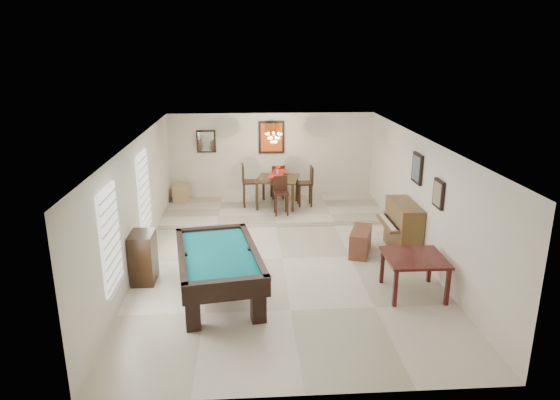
{
  "coord_description": "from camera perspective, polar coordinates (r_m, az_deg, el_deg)",
  "views": [
    {
      "loc": [
        -0.69,
        -10.0,
        4.37
      ],
      "look_at": [
        0.0,
        0.6,
        1.15
      ],
      "focal_mm": 32.0,
      "sensor_mm": 36.0,
      "label": 1
    }
  ],
  "objects": [
    {
      "name": "apothecary_chest",
      "position": [
        10.09,
        -15.35,
        -6.33
      ],
      "size": [
        0.44,
        0.66,
        0.99
      ],
      "primitive_type": "cube",
      "color": "black",
      "rests_on": "ground_plane"
    },
    {
      "name": "flower_vase",
      "position": [
        13.85,
        -0.29,
        3.53
      ],
      "size": [
        0.18,
        0.18,
        0.25
      ],
      "primitive_type": null,
      "rotation": [
        0.0,
        0.0,
        -0.27
      ],
      "color": "red",
      "rests_on": "dining_table"
    },
    {
      "name": "piano_bench",
      "position": [
        11.26,
        9.19,
        -4.68
      ],
      "size": [
        0.7,
        1.06,
        0.55
      ],
      "primitive_type": "cube",
      "rotation": [
        0.0,
        0.0,
        -0.34
      ],
      "color": "brown",
      "rests_on": "ground_plane"
    },
    {
      "name": "upright_piano",
      "position": [
        11.43,
        13.26,
        -3.06
      ],
      "size": [
        0.76,
        1.35,
        1.12
      ],
      "primitive_type": null,
      "color": "brown",
      "rests_on": "ground_plane"
    },
    {
      "name": "wall_right",
      "position": [
        11.09,
        15.87,
        0.14
      ],
      "size": [
        0.04,
        9.0,
        2.6
      ],
      "primitive_type": "cube",
      "color": "silver",
      "rests_on": "ground_plane"
    },
    {
      "name": "right_picture_upper",
      "position": [
        11.2,
        15.42,
        3.51
      ],
      "size": [
        0.06,
        0.55,
        0.65
      ],
      "primitive_type": "cube",
      "color": "slate",
      "rests_on": "wall_right"
    },
    {
      "name": "dining_chair_west",
      "position": [
        13.98,
        -3.42,
        1.71
      ],
      "size": [
        0.46,
        0.46,
        1.2
      ],
      "primitive_type": null,
      "rotation": [
        0.0,
        0.0,
        1.62
      ],
      "color": "black",
      "rests_on": "dining_step"
    },
    {
      "name": "wall_left",
      "position": [
        10.71,
        -16.02,
        -0.46
      ],
      "size": [
        0.04,
        9.0,
        2.6
      ],
      "primitive_type": "cube",
      "color": "silver",
      "rests_on": "ground_plane"
    },
    {
      "name": "chandelier",
      "position": [
        13.39,
        -0.73,
        7.54
      ],
      "size": [
        0.44,
        0.44,
        0.6
      ],
      "primitive_type": null,
      "color": "#FFE5B2",
      "rests_on": "ceiling"
    },
    {
      "name": "square_table",
      "position": [
        9.63,
        15.0,
        -8.28
      ],
      "size": [
        1.09,
        1.09,
        0.74
      ],
      "primitive_type": null,
      "rotation": [
        0.0,
        0.0,
        -0.01
      ],
      "color": "#370F0D",
      "rests_on": "ground_plane"
    },
    {
      "name": "window_left_front",
      "position": [
        8.65,
        -18.81,
        -4.16
      ],
      "size": [
        0.06,
        1.0,
        1.7
      ],
      "primitive_type": "cube",
      "color": "white",
      "rests_on": "wall_left"
    },
    {
      "name": "back_mirror",
      "position": [
        14.73,
        -8.43,
        6.64
      ],
      "size": [
        0.55,
        0.06,
        0.65
      ],
      "primitive_type": "cube",
      "color": "white",
      "rests_on": "wall_back"
    },
    {
      "name": "wall_back",
      "position": [
        14.83,
        -0.98,
        4.92
      ],
      "size": [
        6.0,
        0.04,
        2.6
      ],
      "primitive_type": "cube",
      "color": "silver",
      "rests_on": "ground_plane"
    },
    {
      "name": "dining_table",
      "position": [
        14.0,
        -0.29,
        1.18
      ],
      "size": [
        1.34,
        1.34,
        0.93
      ],
      "primitive_type": null,
      "rotation": [
        0.0,
        0.0,
        -0.21
      ],
      "color": "black",
      "rests_on": "dining_step"
    },
    {
      "name": "right_picture_lower",
      "position": [
        10.07,
        17.68,
        0.68
      ],
      "size": [
        0.06,
        0.45,
        0.55
      ],
      "primitive_type": "cube",
      "color": "gray",
      "rests_on": "wall_right"
    },
    {
      "name": "pool_table",
      "position": [
        9.25,
        -7.01,
        -8.45
      ],
      "size": [
        1.8,
        2.78,
        0.86
      ],
      "primitive_type": null,
      "rotation": [
        0.0,
        0.0,
        0.16
      ],
      "color": "black",
      "rests_on": "ground_plane"
    },
    {
      "name": "ground_plane",
      "position": [
        10.94,
        0.21,
        -6.74
      ],
      "size": [
        6.0,
        9.0,
        0.02
      ],
      "primitive_type": "cube",
      "color": "beige"
    },
    {
      "name": "back_painting",
      "position": [
        14.68,
        -0.99,
        7.18
      ],
      "size": [
        0.75,
        0.06,
        0.95
      ],
      "primitive_type": "cube",
      "color": "#D84C14",
      "rests_on": "wall_back"
    },
    {
      "name": "dining_chair_south",
      "position": [
        13.23,
        0.13,
        0.46
      ],
      "size": [
        0.4,
        0.4,
        1.02
      ],
      "primitive_type": null,
      "rotation": [
        0.0,
        0.0,
        0.07
      ],
      "color": "black",
      "rests_on": "dining_step"
    },
    {
      "name": "dining_chair_east",
      "position": [
        14.02,
        2.87,
        1.58
      ],
      "size": [
        0.42,
        0.42,
        1.12
      ],
      "primitive_type": null,
      "rotation": [
        0.0,
        0.0,
        -1.55
      ],
      "color": "black",
      "rests_on": "dining_step"
    },
    {
      "name": "dining_step",
      "position": [
        13.95,
        -0.71,
        -1.13
      ],
      "size": [
        6.0,
        2.5,
        0.12
      ],
      "primitive_type": "cube",
      "color": "beige",
      "rests_on": "ground_plane"
    },
    {
      "name": "window_left_rear",
      "position": [
        11.24,
        -15.29,
        0.93
      ],
      "size": [
        0.06,
        1.0,
        1.7
      ],
      "primitive_type": "cube",
      "color": "white",
      "rests_on": "wall_left"
    },
    {
      "name": "corner_bench",
      "position": [
        14.77,
        -11.19,
        0.76
      ],
      "size": [
        0.46,
        0.55,
        0.47
      ],
      "primitive_type": "cube",
      "rotation": [
        0.0,
        0.0,
        -0.08
      ],
      "color": "tan",
      "rests_on": "dining_step"
    },
    {
      "name": "wall_front",
      "position": [
        6.33,
        3.07,
        -12.15
      ],
      "size": [
        6.0,
        0.04,
        2.6
      ],
      "primitive_type": "cube",
      "color": "silver",
      "rests_on": "ground_plane"
    },
    {
      "name": "dining_chair_north",
      "position": [
        14.74,
        -0.33,
        2.15
      ],
      "size": [
        0.42,
        0.42,
        1.01
      ],
      "primitive_type": null,
      "rotation": [
        0.0,
        0.0,
        3.28
      ],
      "color": "black",
      "rests_on": "dining_step"
    },
    {
      "name": "ceiling",
      "position": [
        10.18,
        0.22,
        6.85
      ],
      "size": [
        6.0,
        9.0,
        0.04
      ],
      "primitive_type": "cube",
      "color": "white",
      "rests_on": "wall_back"
    }
  ]
}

